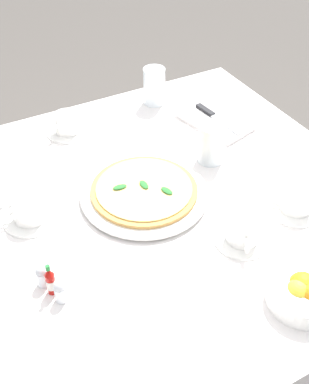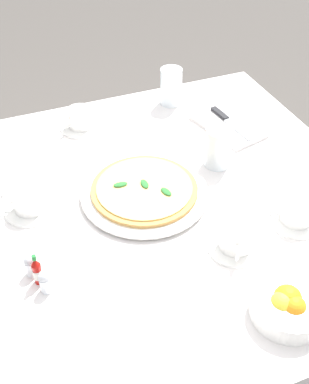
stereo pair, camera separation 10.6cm
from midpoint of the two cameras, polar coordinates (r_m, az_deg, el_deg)
ground_plane at (r=1.83m, az=-0.87°, el=-18.81°), size 8.00×8.00×0.00m
dining_table at (r=1.33m, az=-1.14°, el=-5.33°), size 1.08×1.08×0.75m
pizza_plate at (r=1.23m, az=-3.69°, el=-0.28°), size 0.33×0.33×0.02m
pizza at (r=1.23m, az=-3.72°, el=0.20°), size 0.27×0.27×0.02m
coffee_cup_far_left at (r=1.12m, az=7.74°, el=-4.86°), size 0.13×0.13×0.06m
coffee_cup_left_edge at (r=1.21m, az=-17.15°, el=-2.23°), size 0.13×0.13×0.07m
coffee_cup_near_left at (r=1.49m, az=-12.34°, el=7.74°), size 0.13×0.13×0.06m
coffee_cup_center_back at (r=1.22m, az=14.07°, el=-1.14°), size 0.13×0.13×0.07m
water_glass_far_right at (r=1.60m, az=-1.98°, el=12.11°), size 0.07×0.07×0.12m
water_glass_near_right at (r=1.34m, az=4.47°, el=5.43°), size 0.07×0.07×0.11m
napkin_folded at (r=1.51m, az=5.16°, el=8.34°), size 0.24×0.18×0.02m
dinner_knife at (r=1.51m, az=5.27°, el=8.74°), size 0.20×0.04×0.01m
citrus_bowl at (r=1.03m, az=14.38°, el=-11.52°), size 0.15×0.15×0.07m
hot_sauce_bottle at (r=1.04m, az=-15.09°, el=-10.30°), size 0.02×0.02×0.08m
salt_shaker at (r=1.03m, az=-14.02°, el=-11.53°), size 0.03×0.03×0.06m
pepper_shaker at (r=1.07m, az=-15.96°, el=-9.72°), size 0.03×0.03×0.06m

